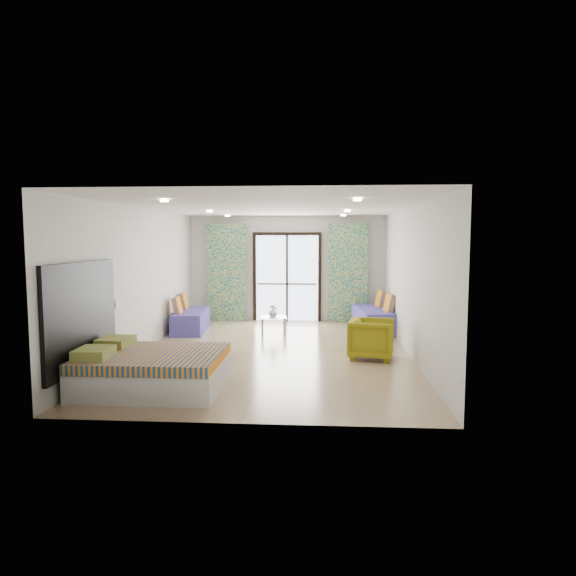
# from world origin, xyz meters

# --- Properties ---
(floor) EXTENTS (5.00, 7.50, 0.01)m
(floor) POSITION_xyz_m (0.00, 0.00, 0.00)
(floor) COLOR #957859
(floor) RESTS_ON ground
(ceiling) EXTENTS (5.00, 7.50, 0.01)m
(ceiling) POSITION_xyz_m (0.00, 0.00, 2.70)
(ceiling) COLOR silver
(ceiling) RESTS_ON ground
(wall_back) EXTENTS (5.00, 0.01, 2.70)m
(wall_back) POSITION_xyz_m (0.00, 3.75, 1.35)
(wall_back) COLOR silver
(wall_back) RESTS_ON ground
(wall_front) EXTENTS (5.00, 0.01, 2.70)m
(wall_front) POSITION_xyz_m (0.00, -3.75, 1.35)
(wall_front) COLOR silver
(wall_front) RESTS_ON ground
(wall_left) EXTENTS (0.01, 7.50, 2.70)m
(wall_left) POSITION_xyz_m (-2.50, 0.00, 1.35)
(wall_left) COLOR silver
(wall_left) RESTS_ON ground
(wall_right) EXTENTS (0.01, 7.50, 2.70)m
(wall_right) POSITION_xyz_m (2.50, 0.00, 1.35)
(wall_right) COLOR silver
(wall_right) RESTS_ON ground
(balcony_door) EXTENTS (1.76, 0.08, 2.28)m
(balcony_door) POSITION_xyz_m (0.00, 3.72, 1.26)
(balcony_door) COLOR black
(balcony_door) RESTS_ON floor
(balcony_rail) EXTENTS (1.52, 0.03, 0.04)m
(balcony_rail) POSITION_xyz_m (0.00, 3.73, 0.95)
(balcony_rail) COLOR #595451
(balcony_rail) RESTS_ON balcony_door
(curtain_left) EXTENTS (1.00, 0.10, 2.50)m
(curtain_left) POSITION_xyz_m (-1.55, 3.57, 1.25)
(curtain_left) COLOR silver
(curtain_left) RESTS_ON floor
(curtain_right) EXTENTS (1.00, 0.10, 2.50)m
(curtain_right) POSITION_xyz_m (1.55, 3.57, 1.25)
(curtain_right) COLOR silver
(curtain_right) RESTS_ON floor
(downlight_a) EXTENTS (0.12, 0.12, 0.02)m
(downlight_a) POSITION_xyz_m (-1.40, -2.00, 2.67)
(downlight_a) COLOR #FFE0B2
(downlight_a) RESTS_ON ceiling
(downlight_b) EXTENTS (0.12, 0.12, 0.02)m
(downlight_b) POSITION_xyz_m (1.40, -2.00, 2.67)
(downlight_b) COLOR #FFE0B2
(downlight_b) RESTS_ON ceiling
(downlight_c) EXTENTS (0.12, 0.12, 0.02)m
(downlight_c) POSITION_xyz_m (-1.40, 1.00, 2.67)
(downlight_c) COLOR #FFE0B2
(downlight_c) RESTS_ON ceiling
(downlight_d) EXTENTS (0.12, 0.12, 0.02)m
(downlight_d) POSITION_xyz_m (1.40, 1.00, 2.67)
(downlight_d) COLOR #FFE0B2
(downlight_d) RESTS_ON ceiling
(downlight_e) EXTENTS (0.12, 0.12, 0.02)m
(downlight_e) POSITION_xyz_m (-1.40, 3.00, 2.67)
(downlight_e) COLOR #FFE0B2
(downlight_e) RESTS_ON ceiling
(downlight_f) EXTENTS (0.12, 0.12, 0.02)m
(downlight_f) POSITION_xyz_m (1.40, 3.00, 2.67)
(downlight_f) COLOR #FFE0B2
(downlight_f) RESTS_ON ceiling
(headboard) EXTENTS (0.06, 2.10, 1.50)m
(headboard) POSITION_xyz_m (-2.46, -2.50, 1.05)
(headboard) COLOR black
(headboard) RESTS_ON floor
(switch_plate) EXTENTS (0.02, 0.10, 0.10)m
(switch_plate) POSITION_xyz_m (-2.47, -1.25, 1.05)
(switch_plate) COLOR silver
(switch_plate) RESTS_ON wall_left
(bed) EXTENTS (1.92, 1.57, 0.66)m
(bed) POSITION_xyz_m (-1.48, -2.50, 0.28)
(bed) COLOR silver
(bed) RESTS_ON floor
(daybed_left) EXTENTS (0.82, 1.76, 0.84)m
(daybed_left) POSITION_xyz_m (-2.12, 2.05, 0.26)
(daybed_left) COLOR #433C90
(daybed_left) RESTS_ON floor
(daybed_right) EXTENTS (0.93, 1.90, 0.90)m
(daybed_right) POSITION_xyz_m (2.12, 2.38, 0.28)
(daybed_right) COLOR #433C90
(daybed_right) RESTS_ON floor
(coffee_table) EXTENTS (0.64, 0.64, 0.66)m
(coffee_table) POSITION_xyz_m (-0.17, 1.85, 0.34)
(coffee_table) COLOR silver
(coffee_table) RESTS_ON floor
(vase) EXTENTS (0.23, 0.24, 0.20)m
(vase) POSITION_xyz_m (-0.19, 1.90, 0.48)
(vase) COLOR white
(vase) RESTS_ON coffee_table
(armchair) EXTENTS (0.83, 0.87, 0.78)m
(armchair) POSITION_xyz_m (1.79, -0.40, 0.39)
(armchair) COLOR olive
(armchair) RESTS_ON floor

